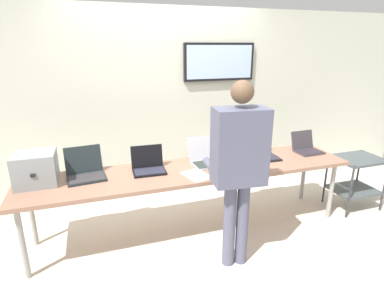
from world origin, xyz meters
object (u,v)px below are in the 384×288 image
Objects in this scene: laptop_station_1 at (148,166)px; laptop_station_3 at (259,152)px; laptop_station_4 at (306,147)px; laptop_station_2 at (207,158)px; workbench at (193,173)px; person at (239,160)px; equipment_box at (36,169)px; storage_cart at (356,175)px; laptop_station_0 at (85,171)px.

laptop_station_3 is at bearing 0.87° from laptop_station_1.
laptop_station_2 is at bearing 179.05° from laptop_station_4.
laptop_station_1 reaches higher than workbench.
workbench is 2.02× the size of person.
laptop_station_2 is 0.63m from laptop_station_3.
laptop_station_3 is 0.24× the size of person.
laptop_station_4 is (1.91, 0.00, -0.00)m from laptop_station_1.
equipment_box reaches higher than storage_cart.
person is (1.67, -0.73, 0.15)m from equipment_box.
workbench is 1.07m from laptop_station_0.
laptop_station_1 is 0.99m from person.
equipment_box reaches higher than laptop_station_2.
laptop_station_4 reaches higher than storage_cart.
laptop_station_1 is 1.28m from laptop_station_3.
laptop_station_0 reaches higher than workbench.
laptop_station_3 is at bearing 0.12° from equipment_box.
laptop_station_0 is 0.97× the size of laptop_station_3.
storage_cart is (2.06, -0.13, -0.25)m from workbench.
laptop_station_2 reaches higher than storage_cart.
laptop_station_4 is 0.18× the size of person.
storage_cart is at bearing -7.43° from laptop_station_2.
workbench is 0.47m from laptop_station_1.
laptop_station_4 is at bearing 0.12° from laptop_station_1.
laptop_station_1 is at bearing -179.13° from laptop_station_3.
laptop_station_2 is 0.95× the size of laptop_station_3.
equipment_box is at bearing 156.51° from person.
laptop_station_4 reaches higher than workbench.
laptop_station_1 reaches higher than storage_cart.
storage_cart is at bearing -3.75° from equipment_box.
equipment_box is at bearing 175.89° from workbench.
laptop_station_2 reaches higher than laptop_station_3.
laptop_station_2 is (1.26, -0.02, -0.00)m from laptop_station_0.
laptop_station_1 is 0.20× the size of person.
storage_cart is (1.86, 0.50, -0.59)m from person.
laptop_station_0 reaches higher than laptop_station_4.
laptop_station_2 is (0.20, 0.12, 0.10)m from workbench.
workbench is at bearing -7.30° from laptop_station_0.
laptop_station_0 is (0.42, 0.03, -0.09)m from equipment_box.
laptop_station_2 is at bearing 179.50° from laptop_station_3.
equipment_box is at bearing 179.80° from laptop_station_4.
laptop_station_2 is 1.27m from laptop_station_4.
workbench is 8.79× the size of laptop_station_0.
laptop_station_0 is (-1.05, 0.13, 0.11)m from workbench.
laptop_station_1 is 0.51× the size of storage_cart.
laptop_station_1 is 0.65m from laptop_station_2.
laptop_station_1 is (-0.45, 0.09, 0.10)m from workbench.
laptop_station_4 is at bearing 29.47° from person.
laptop_station_0 is at bearing 175.21° from storage_cart.
laptop_station_2 is (0.65, 0.02, 0.00)m from laptop_station_1.
workbench is 10.25× the size of laptop_station_1.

